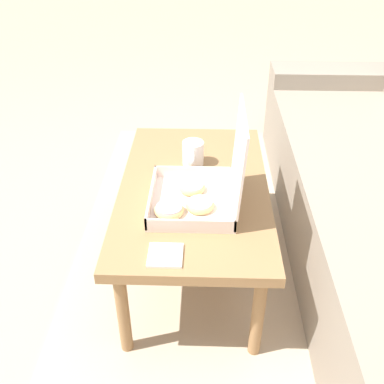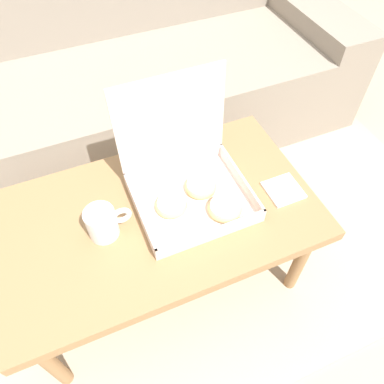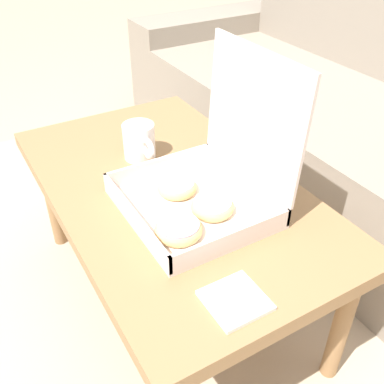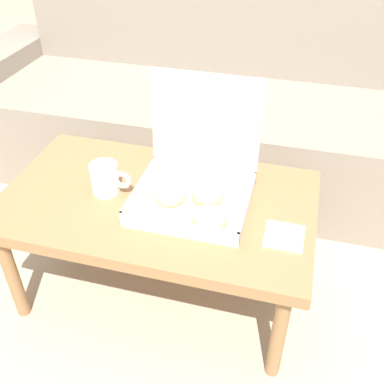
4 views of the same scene
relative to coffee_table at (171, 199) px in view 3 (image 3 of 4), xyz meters
name	(u,v)px [view 3 (image 3 of 4)]	position (x,y,z in m)	size (l,w,h in m)	color
ground_plane	(197,288)	(0.00, 0.08, -0.39)	(12.00, 12.00, 0.00)	tan
area_rug	(270,255)	(0.00, 0.38, -0.39)	(2.63, 1.85, 0.01)	tan
coffee_table	(171,199)	(0.00, 0.00, 0.00)	(1.00, 0.58, 0.44)	#997047
pastry_box	(206,184)	(0.12, 0.03, 0.11)	(0.35, 0.33, 0.36)	silver
coffee_mug	(140,142)	(-0.17, -0.01, 0.10)	(0.14, 0.09, 0.10)	white
napkin_stack	(235,300)	(0.41, -0.08, 0.05)	(0.11, 0.11, 0.01)	white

